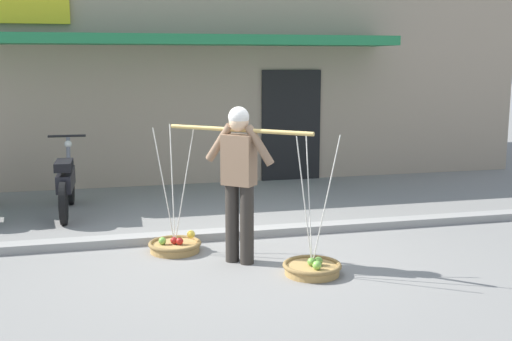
{
  "coord_description": "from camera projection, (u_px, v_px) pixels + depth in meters",
  "views": [
    {
      "loc": [
        -1.4,
        -6.71,
        2.17
      ],
      "look_at": [
        0.4,
        0.6,
        0.85
      ],
      "focal_mm": 44.15,
      "sensor_mm": 36.0,
      "label": 1
    }
  ],
  "objects": [
    {
      "name": "sidewalk_curb",
      "position": [
        223.0,
        234.0,
        7.78
      ],
      "size": [
        20.0,
        0.24,
        0.1
      ],
      "primitive_type": "cube",
      "color": "gray",
      "rests_on": "ground"
    },
    {
      "name": "motorcycle_second_in_row",
      "position": [
        66.0,
        183.0,
        8.91
      ],
      "size": [
        0.54,
        1.82,
        1.09
      ],
      "color": "black",
      "rests_on": "ground"
    },
    {
      "name": "ground_plane",
      "position": [
        234.0,
        255.0,
        7.12
      ],
      "size": [
        90.0,
        90.0,
        0.0
      ],
      "primitive_type": "plane",
      "color": "gray"
    },
    {
      "name": "fruit_basket_left_side",
      "position": [
        175.0,
        245.0,
        7.23
      ],
      "size": [
        0.61,
        0.61,
        1.45
      ],
      "color": "#B2894C",
      "rests_on": "ground"
    },
    {
      "name": "fruit_basket_right_side",
      "position": [
        312.0,
        267.0,
        6.46
      ],
      "size": [
        0.61,
        0.61,
        1.45
      ],
      "color": "#B2894C",
      "rests_on": "ground"
    },
    {
      "name": "storefront_building",
      "position": [
        168.0,
        64.0,
        13.19
      ],
      "size": [
        13.0,
        6.0,
        4.2
      ],
      "color": "tan",
      "rests_on": "ground"
    },
    {
      "name": "fruit_vendor",
      "position": [
        239.0,
        174.0,
        6.69
      ],
      "size": [
        1.31,
        1.15,
        1.7
      ],
      "color": "#2D2823",
      "rests_on": "ground"
    }
  ]
}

